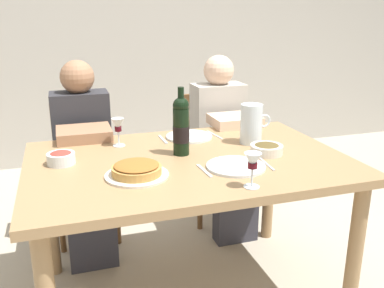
{
  "coord_description": "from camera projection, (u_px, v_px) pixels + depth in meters",
  "views": [
    {
      "loc": [
        -0.56,
        -1.8,
        1.43
      ],
      "look_at": [
        0.05,
        0.09,
        0.8
      ],
      "focal_mm": 39.31,
      "sensor_mm": 36.0,
      "label": 1
    }
  ],
  "objects": [
    {
      "name": "wine_bottle",
      "position": [
        181.0,
        126.0,
        2.02
      ],
      "size": [
        0.08,
        0.08,
        0.33
      ],
      "color": "black",
      "rests_on": "dining_table"
    },
    {
      "name": "dinner_plate_left_setting",
      "position": [
        236.0,
        166.0,
        1.88
      ],
      "size": [
        0.27,
        0.27,
        0.01
      ],
      "primitive_type": "cylinder",
      "color": "silver",
      "rests_on": "dining_table"
    },
    {
      "name": "fork_left_setting",
      "position": [
        204.0,
        171.0,
        1.84
      ],
      "size": [
        0.02,
        0.16,
        0.0
      ],
      "primitive_type": "cube",
      "rotation": [
        0.0,
        0.0,
        1.63
      ],
      "color": "silver",
      "rests_on": "dining_table"
    },
    {
      "name": "knife_left_setting",
      "position": [
        266.0,
        163.0,
        1.92
      ],
      "size": [
        0.02,
        0.18,
        0.0
      ],
      "primitive_type": "cube",
      "rotation": [
        0.0,
        0.0,
        1.49
      ],
      "color": "silver",
      "rests_on": "dining_table"
    },
    {
      "name": "dinner_plate_right_setting",
      "position": [
        189.0,
        136.0,
        2.33
      ],
      "size": [
        0.26,
        0.26,
        0.01
      ],
      "primitive_type": "cylinder",
      "color": "silver",
      "rests_on": "dining_table"
    },
    {
      "name": "wine_glass_right_diner",
      "position": [
        118.0,
        127.0,
        2.15
      ],
      "size": [
        0.06,
        0.06,
        0.15
      ],
      "color": "silver",
      "rests_on": "dining_table"
    },
    {
      "name": "wine_glass_left_diner",
      "position": [
        253.0,
        163.0,
        1.64
      ],
      "size": [
        0.07,
        0.07,
        0.14
      ],
      "color": "silver",
      "rests_on": "dining_table"
    },
    {
      "name": "diner_left",
      "position": [
        84.0,
        154.0,
        2.5
      ],
      "size": [
        0.34,
        0.5,
        1.16
      ],
      "rotation": [
        0.0,
        0.0,
        3.14
      ],
      "color": "#2D2D33",
      "rests_on": "ground"
    },
    {
      "name": "spoon_right_setting",
      "position": [
        163.0,
        139.0,
        2.29
      ],
      "size": [
        0.02,
        0.16,
        0.0
      ],
      "primitive_type": "cube",
      "rotation": [
        0.0,
        0.0,
        1.59
      ],
      "color": "silver",
      "rests_on": "dining_table"
    },
    {
      "name": "salad_bowl",
      "position": [
        61.0,
        157.0,
        1.91
      ],
      "size": [
        0.13,
        0.13,
        0.06
      ],
      "color": "silver",
      "rests_on": "dining_table"
    },
    {
      "name": "chair_right",
      "position": [
        211.0,
        147.0,
        3.03
      ],
      "size": [
        0.4,
        0.4,
        0.87
      ],
      "rotation": [
        0.0,
        0.0,
        3.15
      ],
      "color": "brown",
      "rests_on": "ground"
    },
    {
      "name": "diner_right",
      "position": [
        224.0,
        140.0,
        2.78
      ],
      "size": [
        0.34,
        0.5,
        1.16
      ],
      "rotation": [
        0.0,
        0.0,
        3.15
      ],
      "color": "#B7B2A8",
      "rests_on": "ground"
    },
    {
      "name": "chair_left",
      "position": [
        83.0,
        161.0,
        2.75
      ],
      "size": [
        0.4,
        0.4,
        0.87
      ],
      "rotation": [
        0.0,
        0.0,
        3.14
      ],
      "color": "brown",
      "rests_on": "ground"
    },
    {
      "name": "baked_tart",
      "position": [
        137.0,
        170.0,
        1.77
      ],
      "size": [
        0.27,
        0.27,
        0.06
      ],
      "color": "silver",
      "rests_on": "dining_table"
    },
    {
      "name": "water_pitcher",
      "position": [
        251.0,
        126.0,
        2.21
      ],
      "size": [
        0.17,
        0.12,
        0.21
      ],
      "color": "silver",
      "rests_on": "dining_table"
    },
    {
      "name": "knife_right_setting",
      "position": [
        214.0,
        135.0,
        2.37
      ],
      "size": [
        0.03,
        0.18,
        0.0
      ],
      "primitive_type": "cube",
      "rotation": [
        0.0,
        0.0,
        1.7
      ],
      "color": "silver",
      "rests_on": "dining_table"
    },
    {
      "name": "dining_table",
      "position": [
        189.0,
        176.0,
        2.03
      ],
      "size": [
        1.5,
        1.0,
        0.76
      ],
      "color": "#9E7A51",
      "rests_on": "ground"
    },
    {
      "name": "olive_bowl",
      "position": [
        267.0,
        148.0,
        2.05
      ],
      "size": [
        0.16,
        0.16,
        0.05
      ],
      "color": "silver",
      "rests_on": "dining_table"
    },
    {
      "name": "back_wall",
      "position": [
        115.0,
        15.0,
        3.93
      ],
      "size": [
        8.0,
        0.1,
        2.8
      ],
      "primitive_type": "cube",
      "color": "#B2ADA3",
      "rests_on": "ground"
    }
  ]
}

